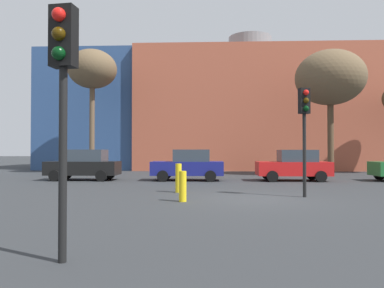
# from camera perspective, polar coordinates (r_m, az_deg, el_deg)

# --- Properties ---
(ground_plane) EXTENTS (200.00, 200.00, 0.00)m
(ground_plane) POSITION_cam_1_polar(r_m,az_deg,el_deg) (12.97, 9.27, -8.22)
(ground_plane) COLOR #2D3033
(building_backdrop) EXTENTS (37.32, 11.18, 12.35)m
(building_backdrop) POSITION_cam_1_polar(r_m,az_deg,el_deg) (35.80, 8.84, 4.72)
(building_backdrop) COLOR #B2563D
(building_backdrop) RESTS_ON ground_plane
(parked_car_0) EXTENTS (3.91, 1.92, 1.69)m
(parked_car_0) POSITION_cam_1_polar(r_m,az_deg,el_deg) (21.57, -16.07, -3.08)
(parked_car_0) COLOR black
(parked_car_0) RESTS_ON ground_plane
(parked_car_1) EXTENTS (3.91, 1.92, 1.69)m
(parked_car_1) POSITION_cam_1_polar(r_m,az_deg,el_deg) (20.49, -0.53, -3.23)
(parked_car_1) COLOR navy
(parked_car_1) RESTS_ON ground_plane
(parked_car_2) EXTENTS (3.87, 1.90, 1.68)m
(parked_car_2) POSITION_cam_1_polar(r_m,az_deg,el_deg) (20.99, 15.27, -3.16)
(parked_car_2) COLOR red
(parked_car_2) RESTS_ON ground_plane
(traffic_light_near_left) EXTENTS (0.39, 0.38, 3.74)m
(traffic_light_near_left) POSITION_cam_1_polar(r_m,az_deg,el_deg) (5.87, -19.11, 10.19)
(traffic_light_near_left) COLOR black
(traffic_light_near_left) RESTS_ON ground_plane
(traffic_light_island) EXTENTS (0.41, 0.39, 3.83)m
(traffic_light_island) POSITION_cam_1_polar(r_m,az_deg,el_deg) (13.74, 16.77, 3.98)
(traffic_light_island) COLOR black
(traffic_light_island) RESTS_ON ground_plane
(bare_tree_0) EXTENTS (3.52, 3.52, 8.96)m
(bare_tree_0) POSITION_cam_1_polar(r_m,az_deg,el_deg) (28.51, -14.94, 10.77)
(bare_tree_0) COLOR brown
(bare_tree_0) RESTS_ON ground_plane
(bare_tree_2) EXTENTS (4.52, 4.52, 8.25)m
(bare_tree_2) POSITION_cam_1_polar(r_m,az_deg,el_deg) (26.52, 20.31, 9.39)
(bare_tree_2) COLOR brown
(bare_tree_2) RESTS_ON ground_plane
(bollard_yellow_0) EXTENTS (0.24, 0.24, 0.97)m
(bollard_yellow_0) POSITION_cam_1_polar(r_m,az_deg,el_deg) (12.02, -1.43, -6.46)
(bollard_yellow_0) COLOR yellow
(bollard_yellow_0) RESTS_ON ground_plane
(bollard_yellow_1) EXTENTS (0.24, 0.24, 1.12)m
(bollard_yellow_1) POSITION_cam_1_polar(r_m,az_deg,el_deg) (14.64, -2.07, -5.20)
(bollard_yellow_1) COLOR yellow
(bollard_yellow_1) RESTS_ON ground_plane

